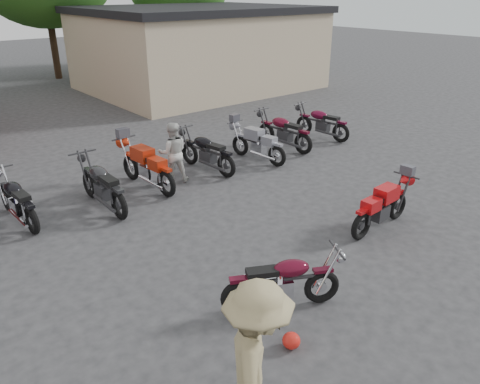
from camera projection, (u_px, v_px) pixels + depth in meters
ground at (300, 289)px, 7.71m from camera, size 90.00×90.00×0.00m
stucco_building at (199, 51)px, 22.56m from camera, size 10.00×8.00×3.50m
tree_3 at (179, 1)px, 28.72m from camera, size 6.08×6.08×7.60m
vintage_motorcycle at (284, 279)px, 7.08m from camera, size 1.89×1.38×1.05m
sportbike at (382, 204)px, 9.48m from camera, size 1.87×0.70×1.07m
helmet at (291, 341)px, 6.43m from camera, size 0.33×0.33×0.23m
person_light at (173, 153)px, 11.71m from camera, size 0.93×0.85×1.54m
person_tan at (257, 364)px, 4.86m from camera, size 1.33×1.46×1.96m
row_bike_2 at (16, 198)px, 9.73m from camera, size 0.75×1.95×1.11m
row_bike_3 at (102, 182)px, 10.37m from camera, size 0.69×2.07×1.20m
row_bike_4 at (146, 164)px, 11.42m from camera, size 0.86×2.14×1.21m
row_bike_5 at (206, 150)px, 12.52m from camera, size 0.89×2.06×1.16m
row_bike_6 at (257, 142)px, 13.25m from camera, size 0.87×1.98×1.11m
row_bike_7 at (283, 129)px, 14.24m from camera, size 0.83×2.11×1.20m
row_bike_8 at (321, 121)px, 15.26m from camera, size 0.91×2.03×1.13m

